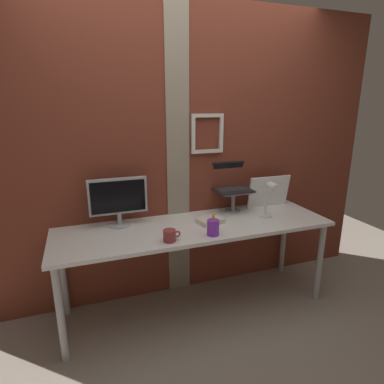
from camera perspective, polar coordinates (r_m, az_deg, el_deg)
The scene contains 11 objects.
ground_plane at distance 2.89m, azimuth 0.97°, elevation -20.16°, with size 6.00×6.00×0.00m, color gray.
brick_wall_back at distance 2.78m, azimuth -2.03°, elevation 6.42°, with size 3.73×0.16×2.48m.
desk at distance 2.59m, azimuth 0.75°, elevation -7.37°, with size 2.21×0.64×0.74m.
monitor at distance 2.55m, azimuth -13.08°, elevation -1.17°, with size 0.45×0.18×0.39m.
laptop_stand at distance 2.86m, azimuth 7.39°, elevation -1.01°, with size 0.28×0.22×0.19m.
laptop at distance 2.88m, azimuth 6.88°, elevation 1.78°, with size 0.32×0.27×0.24m.
whiteboard_panel at distance 3.06m, azimuth 13.57°, elevation 0.11°, with size 0.42×0.02×0.30m, color white.
desk_lamp at distance 2.73m, azimuth 13.80°, elevation -0.73°, with size 0.12×0.20×0.32m.
pen_cup at distance 2.37m, azimuth 3.79°, elevation -6.33°, with size 0.09×0.09×0.18m.
coffee_mug at distance 2.27m, azimuth -3.99°, elevation -7.79°, with size 0.13×0.09×0.08m.
paper_clutter_stack at distance 2.60m, azimuth 3.32°, elevation -5.20°, with size 0.20×0.14×0.04m, color silver.
Camera 1 is at (-0.83, -2.18, 1.69)m, focal length 29.79 mm.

